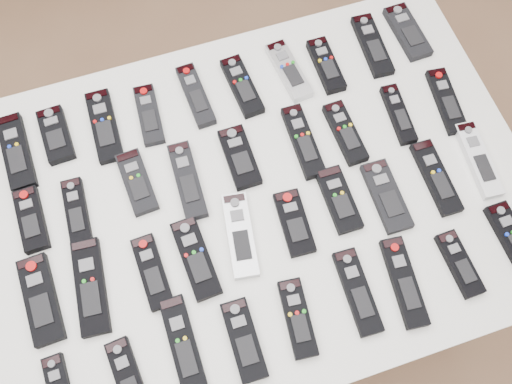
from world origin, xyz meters
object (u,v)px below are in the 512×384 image
object	(u,v)px
remote_15	(303,141)
remote_22	(196,258)
remote_37	(512,238)
remote_18	(446,101)
remote_11	(77,212)
remote_20	(91,287)
remote_14	(240,157)
remote_27	(436,177)
remote_16	(345,133)
remote_17	(398,114)
remote_10	(31,220)
remote_34	(357,292)
remote_21	(152,272)
remote_33	(298,318)
remote_2	(104,126)
remote_3	(149,115)
remote_35	(404,282)
remote_36	(459,264)
remote_30	(129,382)
remote_32	(244,340)
remote_5	(242,86)
remote_7	(326,65)
remote_25	(339,200)
remote_31	(183,345)
remote_8	(372,45)
remote_4	(196,96)
remote_0	(17,152)
remote_26	(386,196)
table	(256,205)
remote_28	(478,160)
remote_19	(41,300)
remote_23	(240,235)
remote_24	(294,223)

from	to	relation	value
remote_15	remote_22	world-z (taller)	same
remote_37	remote_18	bearing A→B (deg)	86.01
remote_11	remote_20	xyz separation A→B (m)	(-0.01, -0.17, 0.00)
remote_14	remote_27	bearing A→B (deg)	-24.85
remote_16	remote_15	bearing A→B (deg)	172.95
remote_17	remote_27	distance (m)	0.18
remote_10	remote_34	bearing A→B (deg)	-32.86
remote_14	remote_21	bearing A→B (deg)	-142.27
remote_33	remote_34	bearing A→B (deg)	11.00
remote_2	remote_3	size ratio (longest dim) A/B	1.19
remote_20	remote_35	world-z (taller)	remote_35
remote_36	remote_30	bearing A→B (deg)	179.37
remote_10	remote_32	distance (m)	0.53
remote_16	remote_18	world-z (taller)	remote_16
remote_20	remote_37	world-z (taller)	remote_37
remote_5	remote_7	bearing A→B (deg)	-6.05
remote_20	remote_22	size ratio (longest dim) A/B	1.14
remote_25	remote_31	world-z (taller)	remote_25
remote_27	remote_32	bearing A→B (deg)	-157.52
remote_21	remote_31	bearing A→B (deg)	-84.60
remote_3	remote_8	xyz separation A→B (m)	(0.58, 0.02, 0.00)
remote_4	remote_17	distance (m)	0.49
remote_33	remote_22	bearing A→B (deg)	136.78
remote_7	remote_10	world-z (taller)	same
remote_0	remote_36	xyz separation A→B (m)	(0.85, -0.56, -0.00)
remote_0	remote_22	xyz separation A→B (m)	(0.32, -0.37, 0.00)
remote_25	remote_36	bearing A→B (deg)	-48.51
remote_26	remote_33	size ratio (longest dim) A/B	1.06
remote_30	remote_33	distance (m)	0.36
remote_15	remote_14	bearing A→B (deg)	178.33
remote_17	remote_20	world-z (taller)	same
remote_31	remote_18	bearing A→B (deg)	25.15
remote_4	remote_27	world-z (taller)	remote_4
table	remote_30	size ratio (longest dim) A/B	7.34
remote_17	remote_25	xyz separation A→B (m)	(-0.22, -0.16, 0.00)
remote_28	remote_31	xyz separation A→B (m)	(-0.75, -0.19, -0.00)
remote_19	remote_26	bearing A→B (deg)	-3.22
remote_35	remote_11	bearing A→B (deg)	155.16
remote_15	remote_23	xyz separation A→B (m)	(-0.21, -0.17, -0.00)
remote_22	remote_34	size ratio (longest dim) A/B	0.98
remote_15	remote_26	bearing A→B (deg)	-54.16
remote_14	remote_23	bearing A→B (deg)	-107.33
remote_11	remote_37	world-z (taller)	remote_37
remote_11	remote_5	bearing A→B (deg)	26.19
remote_24	remote_31	bearing A→B (deg)	-146.02
remote_2	remote_15	distance (m)	0.47
remote_16	remote_18	bearing A→B (deg)	-0.55
remote_8	remote_23	bearing A→B (deg)	-137.93
remote_0	remote_21	world-z (taller)	remote_0
remote_4	remote_15	bearing A→B (deg)	-47.69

